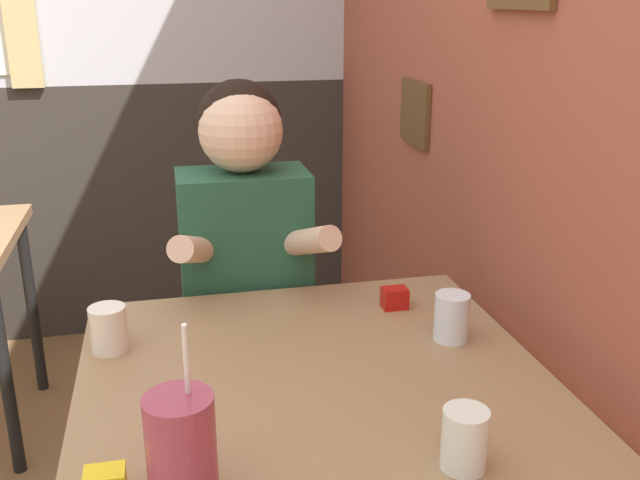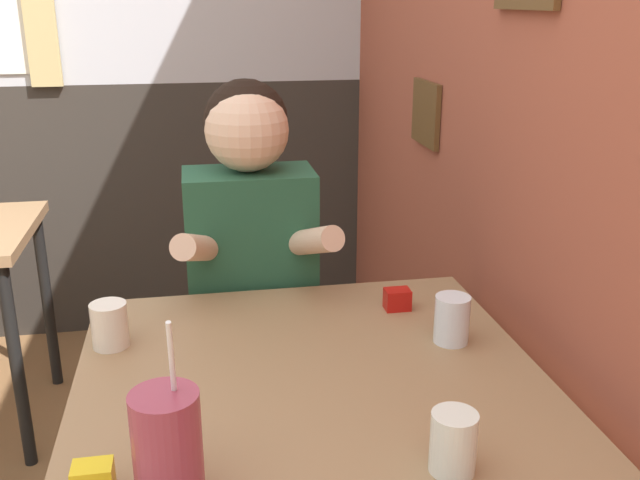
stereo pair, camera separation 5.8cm
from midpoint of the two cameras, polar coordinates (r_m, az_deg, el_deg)
name	(u,v)px [view 1 (the left image)]	position (r m, az deg, el deg)	size (l,w,h in m)	color
brick_wall_right	(458,31)	(2.09, 10.16, 16.14)	(0.08, 4.30, 2.70)	#9E4C38
back_wall	(56,19)	(3.14, -20.86, 16.17)	(5.31, 0.09, 2.70)	silver
main_table	(316,405)	(1.46, -1.53, -13.10)	(0.92, 0.91, 0.73)	#93704C
person_seated	(247,295)	(1.96, -6.73, -4.38)	(0.42, 0.41, 1.25)	#235138
cocktail_pitcher	(181,450)	(1.10, -12.57, -16.07)	(0.10, 0.10, 0.29)	#99384C
glass_near_pitcher	(452,317)	(1.57, 9.44, -6.11)	(0.08, 0.08, 0.11)	silver
glass_center	(465,439)	(1.18, 10.06, -15.42)	(0.07, 0.07, 0.10)	silver
glass_far_side	(109,329)	(1.58, -17.58, -6.80)	(0.08, 0.08, 0.10)	silver
condiment_ketchup	(395,298)	(1.72, 5.03, -4.66)	(0.06, 0.04, 0.05)	#B7140F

